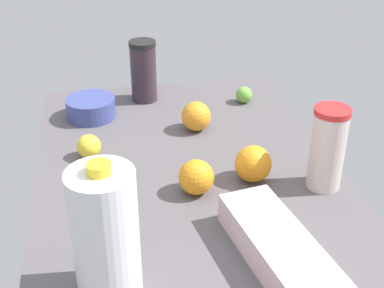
{
  "coord_description": "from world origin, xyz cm",
  "views": [
    {
      "loc": [
        -107.15,
        19.97,
        74.5
      ],
      "look_at": [
        0.0,
        0.0,
        13.0
      ],
      "focal_mm": 50.0,
      "sensor_mm": 36.0,
      "label": 1
    }
  ],
  "objects_px": {
    "orange_beside_bowl": "(196,116)",
    "egg_carton": "(279,249)",
    "lime_by_jug": "(244,95)",
    "orange_far_back": "(253,164)",
    "shaker_bottle": "(143,71)",
    "orange_near_front": "(196,177)",
    "mixing_bowl": "(91,108)",
    "tumbler_cup": "(327,148)",
    "lemon_loose": "(89,146)",
    "milk_jug": "(106,235)"
  },
  "relations": [
    {
      "from": "orange_beside_bowl",
      "to": "egg_carton",
      "type": "bearing_deg",
      "value": -174.92
    },
    {
      "from": "lime_by_jug",
      "to": "orange_far_back",
      "type": "xyz_separation_m",
      "value": [
        -0.43,
        0.1,
        0.02
      ]
    },
    {
      "from": "shaker_bottle",
      "to": "orange_near_front",
      "type": "bearing_deg",
      "value": -173.39
    },
    {
      "from": "orange_near_front",
      "to": "orange_beside_bowl",
      "type": "height_order",
      "value": "same"
    },
    {
      "from": "orange_far_back",
      "to": "orange_beside_bowl",
      "type": "distance_m",
      "value": 0.29
    },
    {
      "from": "mixing_bowl",
      "to": "orange_far_back",
      "type": "xyz_separation_m",
      "value": [
        -0.42,
        -0.38,
        0.01
      ]
    },
    {
      "from": "orange_far_back",
      "to": "egg_carton",
      "type": "bearing_deg",
      "value": 173.38
    },
    {
      "from": "mixing_bowl",
      "to": "orange_far_back",
      "type": "relative_size",
      "value": 1.63
    },
    {
      "from": "egg_carton",
      "to": "tumbler_cup",
      "type": "xyz_separation_m",
      "value": [
        0.24,
        -0.19,
        0.07
      ]
    },
    {
      "from": "egg_carton",
      "to": "orange_near_front",
      "type": "bearing_deg",
      "value": 12.79
    },
    {
      "from": "shaker_bottle",
      "to": "orange_far_back",
      "type": "height_order",
      "value": "shaker_bottle"
    },
    {
      "from": "tumbler_cup",
      "to": "lime_by_jug",
      "type": "xyz_separation_m",
      "value": [
        0.49,
        0.06,
        -0.08
      ]
    },
    {
      "from": "mixing_bowl",
      "to": "shaker_bottle",
      "type": "height_order",
      "value": "shaker_bottle"
    },
    {
      "from": "lemon_loose",
      "to": "orange_far_back",
      "type": "relative_size",
      "value": 0.7
    },
    {
      "from": "egg_carton",
      "to": "orange_beside_bowl",
      "type": "xyz_separation_m",
      "value": [
        0.58,
        0.05,
        0.01
      ]
    },
    {
      "from": "shaker_bottle",
      "to": "orange_far_back",
      "type": "bearing_deg",
      "value": -158.01
    },
    {
      "from": "milk_jug",
      "to": "orange_beside_bowl",
      "type": "xyz_separation_m",
      "value": [
        0.59,
        -0.27,
        -0.09
      ]
    },
    {
      "from": "tumbler_cup",
      "to": "orange_far_back",
      "type": "bearing_deg",
      "value": 70.65
    },
    {
      "from": "egg_carton",
      "to": "milk_jug",
      "type": "xyz_separation_m",
      "value": [
        -0.02,
        0.32,
        0.1
      ]
    },
    {
      "from": "lime_by_jug",
      "to": "orange_beside_bowl",
      "type": "xyz_separation_m",
      "value": [
        -0.15,
        0.18,
        0.02
      ]
    },
    {
      "from": "tumbler_cup",
      "to": "milk_jug",
      "type": "xyz_separation_m",
      "value": [
        -0.26,
        0.52,
        0.03
      ]
    },
    {
      "from": "egg_carton",
      "to": "tumbler_cup",
      "type": "relative_size",
      "value": 1.63
    },
    {
      "from": "shaker_bottle",
      "to": "orange_near_front",
      "type": "xyz_separation_m",
      "value": [
        -0.54,
        -0.06,
        -0.06
      ]
    },
    {
      "from": "mixing_bowl",
      "to": "lime_by_jug",
      "type": "distance_m",
      "value": 0.48
    },
    {
      "from": "mixing_bowl",
      "to": "egg_carton",
      "type": "height_order",
      "value": "egg_carton"
    },
    {
      "from": "milk_jug",
      "to": "lime_by_jug",
      "type": "bearing_deg",
      "value": -31.46
    },
    {
      "from": "lemon_loose",
      "to": "orange_far_back",
      "type": "xyz_separation_m",
      "value": [
        -0.18,
        -0.39,
        0.01
      ]
    },
    {
      "from": "tumbler_cup",
      "to": "orange_beside_bowl",
      "type": "xyz_separation_m",
      "value": [
        0.34,
        0.24,
        -0.06
      ]
    },
    {
      "from": "lime_by_jug",
      "to": "orange_near_front",
      "type": "xyz_separation_m",
      "value": [
        -0.46,
        0.24,
        0.02
      ]
    },
    {
      "from": "egg_carton",
      "to": "lemon_loose",
      "type": "xyz_separation_m",
      "value": [
        0.48,
        0.35,
        -0.0
      ]
    },
    {
      "from": "lime_by_jug",
      "to": "orange_far_back",
      "type": "height_order",
      "value": "orange_far_back"
    },
    {
      "from": "shaker_bottle",
      "to": "orange_far_back",
      "type": "relative_size",
      "value": 2.16
    },
    {
      "from": "lime_by_jug",
      "to": "orange_beside_bowl",
      "type": "distance_m",
      "value": 0.24
    },
    {
      "from": "tumbler_cup",
      "to": "orange_far_back",
      "type": "xyz_separation_m",
      "value": [
        0.06,
        0.16,
        -0.06
      ]
    },
    {
      "from": "orange_beside_bowl",
      "to": "lime_by_jug",
      "type": "bearing_deg",
      "value": -50.06
    },
    {
      "from": "milk_jug",
      "to": "orange_near_front",
      "type": "xyz_separation_m",
      "value": [
        0.28,
        -0.21,
        -0.09
      ]
    },
    {
      "from": "lemon_loose",
      "to": "tumbler_cup",
      "type": "bearing_deg",
      "value": -113.55
    },
    {
      "from": "shaker_bottle",
      "to": "orange_beside_bowl",
      "type": "distance_m",
      "value": 0.27
    },
    {
      "from": "shaker_bottle",
      "to": "milk_jug",
      "type": "bearing_deg",
      "value": 169.63
    },
    {
      "from": "shaker_bottle",
      "to": "orange_beside_bowl",
      "type": "relative_size",
      "value": 2.3
    },
    {
      "from": "shaker_bottle",
      "to": "lemon_loose",
      "type": "relative_size",
      "value": 3.09
    },
    {
      "from": "shaker_bottle",
      "to": "orange_beside_bowl",
      "type": "bearing_deg",
      "value": -152.27
    },
    {
      "from": "tumbler_cup",
      "to": "orange_far_back",
      "type": "relative_size",
      "value": 2.28
    },
    {
      "from": "orange_near_front",
      "to": "lime_by_jug",
      "type": "bearing_deg",
      "value": -27.67
    },
    {
      "from": "shaker_bottle",
      "to": "orange_near_front",
      "type": "relative_size",
      "value": 2.32
    },
    {
      "from": "shaker_bottle",
      "to": "mixing_bowl",
      "type": "bearing_deg",
      "value": 119.55
    },
    {
      "from": "milk_jug",
      "to": "orange_beside_bowl",
      "type": "bearing_deg",
      "value": -24.76
    },
    {
      "from": "mixing_bowl",
      "to": "lemon_loose",
      "type": "height_order",
      "value": "lemon_loose"
    },
    {
      "from": "tumbler_cup",
      "to": "shaker_bottle",
      "type": "bearing_deg",
      "value": 32.7
    },
    {
      "from": "mixing_bowl",
      "to": "lime_by_jug",
      "type": "bearing_deg",
      "value": -87.95
    }
  ]
}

